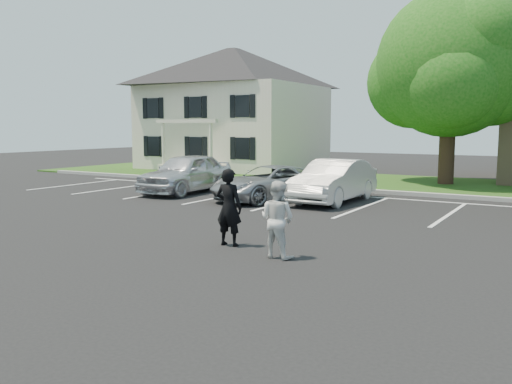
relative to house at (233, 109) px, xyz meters
The scene contains 11 objects.
ground_plane 24.14m from the house, 56.94° to the right, with size 90.00×90.00×0.00m, color black.
curb 15.71m from the house, 31.52° to the right, with size 40.00×0.30×0.15m, color gray.
grass_strip 14.11m from the house, 17.00° to the right, with size 44.00×8.00×0.08m, color #184D0E.
stall_lines 18.53m from the house, 37.43° to the right, with size 34.00×5.36×0.01m.
house is the anchor object (origin of this frame).
tree 14.46m from the house, 13.31° to the right, with size 7.80×7.20×8.80m.
man_black_suit 23.00m from the house, 57.09° to the right, with size 0.64×0.42×1.76m, color black.
man_white_shirt 24.18m from the house, 54.69° to the right, with size 0.78×0.61×1.60m, color silver.
car_silver_west 13.24m from the house, 65.49° to the right, with size 1.91×4.74×1.61m, color silver.
car_silver_minivan 15.60m from the house, 51.89° to the right, with size 2.12×4.59×1.28m, color #9C9FA3.
car_white_sedan 16.46m from the house, 44.04° to the right, with size 1.61×4.61×1.52m, color silver.
Camera 1 is at (6.12, -9.25, 2.69)m, focal length 38.00 mm.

